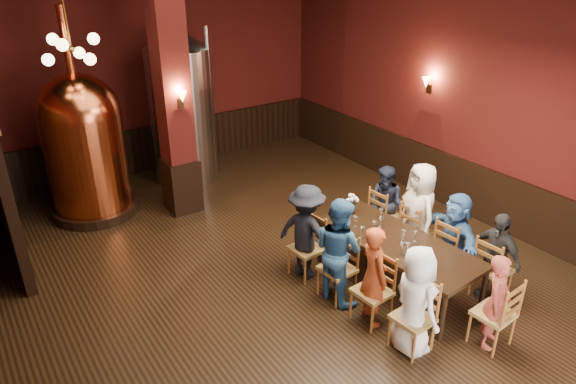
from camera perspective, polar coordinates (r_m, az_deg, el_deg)
room at (r=6.90m, az=-1.21°, el=6.63°), size 10.00×10.02×4.50m
wainscot_right at (r=10.13m, az=17.94°, el=1.06°), size 0.08×9.90×1.00m
wainscot_back at (r=11.72m, az=-14.65°, el=4.82°), size 7.90×0.08×1.00m
column at (r=9.16m, az=-12.69°, el=10.82°), size 0.58×0.58×4.50m
pendant_cluster at (r=8.66m, az=-22.95°, el=14.41°), size 0.90×0.90×1.70m
sconce_wall at (r=10.02m, az=15.46°, el=11.46°), size 0.20×0.20×0.36m
sconce_column at (r=8.91m, az=-11.90°, el=10.14°), size 0.20×0.20×0.36m
dining_table at (r=7.45m, az=12.11°, el=-5.73°), size 1.15×2.46×0.75m
chair_0 at (r=6.53m, az=13.71°, el=-13.44°), size 0.49×0.49×0.92m
person_0 at (r=6.37m, az=13.95°, el=-11.64°), size 0.56×0.76×1.43m
chair_1 at (r=6.85m, az=9.33°, el=-10.84°), size 0.49×0.49×0.92m
person_1 at (r=6.71m, az=9.47°, el=-9.16°), size 0.45×0.58×1.41m
chair_2 at (r=7.22m, az=5.49°, el=-8.47°), size 0.49×0.49×0.92m
person_2 at (r=7.06m, az=5.60°, el=-6.39°), size 0.44×0.78×1.54m
chair_3 at (r=7.64m, az=2.04°, el=-6.29°), size 0.49×0.49×0.92m
person_3 at (r=7.49m, az=2.08°, el=-4.48°), size 0.86×1.09×1.48m
chair_4 at (r=7.73m, az=21.78°, el=-7.91°), size 0.49×0.49×0.92m
person_4 at (r=7.63m, az=22.03°, el=-6.63°), size 0.38×0.80×1.33m
chair_5 at (r=8.01m, az=17.75°, el=-5.99°), size 0.49×0.49×0.92m
person_5 at (r=7.90m, az=17.96°, el=-4.64°), size 0.73×1.32×1.36m
chair_6 at (r=8.33m, az=14.09°, el=-4.21°), size 0.49×0.49×0.92m
person_6 at (r=8.17m, az=14.34°, el=-2.16°), size 0.72×0.89×1.59m
chair_7 at (r=8.69m, az=10.68°, el=-2.53°), size 0.49×0.49×0.92m
person_7 at (r=8.60m, az=10.78°, el=-1.38°), size 0.42×0.68×1.31m
chair_8 at (r=6.90m, az=21.90°, el=-12.37°), size 0.49×0.49×0.92m
person_8 at (r=6.80m, az=22.14°, el=-11.22°), size 0.54×0.46×1.26m
copper_kettle at (r=9.78m, az=-21.64°, el=4.95°), size 1.71×1.71×3.68m
steel_vessel at (r=10.77m, az=-11.70°, el=9.37°), size 1.66×1.66×3.15m
rose_vase at (r=7.95m, az=7.24°, el=-0.97°), size 0.19×0.19×0.33m
wine_glass_0 at (r=7.10m, az=13.11°, el=-6.16°), size 0.07×0.07×0.17m
wine_glass_1 at (r=7.41m, az=13.94°, el=-4.82°), size 0.07×0.07×0.17m
wine_glass_2 at (r=7.91m, az=10.28°, el=-2.39°), size 0.07×0.07×0.17m
wine_glass_3 at (r=7.37m, az=8.26°, el=-4.47°), size 0.07×0.07×0.17m
wine_glass_4 at (r=7.54m, az=9.59°, el=-3.81°), size 0.07×0.07×0.17m
wine_glass_5 at (r=7.63m, az=7.51°, el=-3.30°), size 0.07×0.07×0.17m
wine_glass_6 at (r=7.67m, az=10.26°, el=-3.32°), size 0.07×0.07×0.17m
wine_glass_7 at (r=7.67m, az=12.78°, el=-3.57°), size 0.07×0.07×0.17m
wine_glass_8 at (r=7.39m, az=12.77°, el=-4.79°), size 0.07×0.07×0.17m
wine_glass_9 at (r=7.10m, az=12.57°, el=-6.11°), size 0.07×0.07×0.17m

